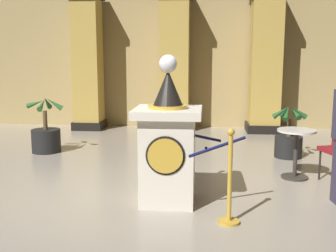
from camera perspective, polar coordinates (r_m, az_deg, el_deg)
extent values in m
plane|color=#9E9384|center=(5.58, -3.05, -9.48)|extent=(12.95, 12.95, 0.00)
cube|color=tan|center=(10.74, 1.18, 9.15)|extent=(12.95, 0.16, 3.47)
cube|color=silver|center=(5.17, 0.00, -4.67)|extent=(0.66, 0.66, 1.10)
cube|color=silver|center=(5.06, 0.00, 1.91)|extent=(0.82, 0.82, 0.10)
cylinder|color=gold|center=(4.81, -0.38, -4.15)|extent=(0.41, 0.03, 0.41)
cylinder|color=black|center=(4.82, -0.37, -4.13)|extent=(0.46, 0.01, 0.46)
cylinder|color=gold|center=(5.05, 0.00, 2.70)|extent=(0.49, 0.49, 0.04)
cone|color=black|center=(5.03, 0.00, 5.34)|extent=(0.36, 0.36, 0.43)
cylinder|color=gold|center=(5.01, 0.00, 7.63)|extent=(0.03, 0.03, 0.05)
sphere|color=silver|center=(5.01, 0.00, 8.57)|extent=(0.22, 0.22, 0.22)
cylinder|color=gold|center=(4.74, 8.37, -12.92)|extent=(0.24, 0.24, 0.03)
cylinder|color=gold|center=(4.58, 8.51, -7.40)|extent=(0.05, 0.05, 0.98)
sphere|color=gold|center=(4.45, 8.68, -0.84)|extent=(0.08, 0.08, 0.08)
cylinder|color=gold|center=(5.95, 2.65, -8.08)|extent=(0.24, 0.24, 0.03)
cylinder|color=gold|center=(5.83, 2.69, -3.75)|extent=(0.05, 0.05, 0.95)
sphere|color=gold|center=(5.73, 2.73, 1.28)|extent=(0.08, 0.08, 0.08)
cylinder|color=#141947|center=(4.81, 6.84, -2.86)|extent=(0.67, 0.30, 0.21)
cylinder|color=#141947|center=(5.44, 3.93, -1.35)|extent=(0.67, 0.30, 0.21)
sphere|color=#141947|center=(5.14, 5.28, -3.05)|extent=(0.04, 0.04, 0.04)
cube|color=black|center=(10.69, -10.74, 0.18)|extent=(0.74, 0.74, 0.20)
cube|color=gold|center=(10.55, -11.01, 8.59)|extent=(0.64, 0.64, 3.33)
cube|color=black|center=(10.37, 12.94, -0.19)|extent=(0.81, 0.81, 0.20)
cube|color=gold|center=(10.23, 13.28, 8.49)|extent=(0.71, 0.71, 3.33)
cube|color=black|center=(10.31, 0.92, 0.00)|extent=(0.80, 0.80, 0.20)
cube|color=gold|center=(10.16, 0.94, 8.73)|extent=(0.69, 0.69, 3.33)
cylinder|color=black|center=(8.28, -16.45, -1.96)|extent=(0.54, 0.54, 0.44)
cylinder|color=brown|center=(8.21, -16.58, 0.78)|extent=(0.08, 0.08, 0.36)
cone|color=#2D662D|center=(8.13, -15.46, 3.03)|extent=(0.36, 0.16, 0.29)
cone|color=#2D662D|center=(8.34, -16.33, 3.15)|extent=(0.12, 0.35, 0.30)
cone|color=#2D662D|center=(8.25, -17.79, 3.01)|extent=(0.38, 0.14, 0.21)
cone|color=#2D662D|center=(7.99, -16.98, 2.85)|extent=(0.14, 0.37, 0.25)
cylinder|color=black|center=(7.84, 16.24, -2.77)|extent=(0.49, 0.49, 0.39)
cylinder|color=brown|center=(7.78, 16.37, -0.23)|extent=(0.08, 0.08, 0.32)
cone|color=#265928|center=(7.79, 17.58, 1.85)|extent=(0.33, 0.15, 0.27)
cone|color=#265928|center=(7.88, 16.95, 1.96)|extent=(0.25, 0.32, 0.27)
cone|color=#265928|center=(7.87, 15.84, 2.00)|extent=(0.19, 0.31, 0.30)
cone|color=#265928|center=(7.71, 15.29, 1.88)|extent=(0.32, 0.11, 0.27)
cone|color=#265928|center=(7.58, 16.09, 1.72)|extent=(0.22, 0.30, 0.31)
cone|color=#265928|center=(7.61, 17.18, 1.69)|extent=(0.20, 0.33, 0.25)
cylinder|color=#332D28|center=(6.59, 17.03, -6.74)|extent=(0.40, 0.40, 0.03)
cylinder|color=#332D28|center=(6.51, 17.18, -3.78)|extent=(0.06, 0.06, 0.73)
cylinder|color=silver|center=(6.43, 17.34, -0.61)|extent=(0.57, 0.57, 0.03)
cylinder|color=black|center=(6.57, 20.18, -5.06)|extent=(0.03, 0.03, 0.45)
cylinder|color=black|center=(6.32, 21.76, -5.74)|extent=(0.03, 0.03, 0.45)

